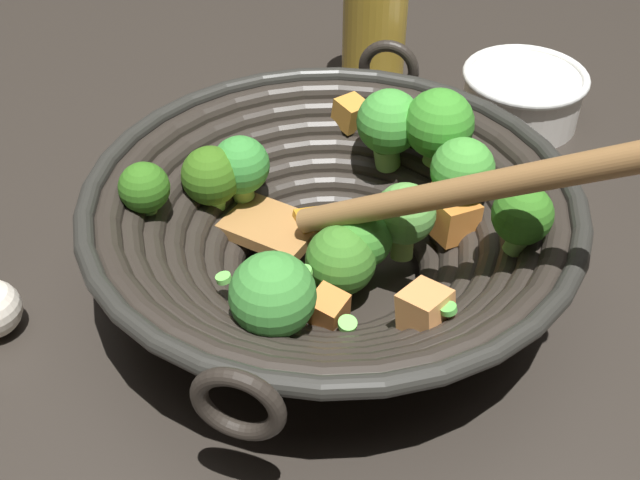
# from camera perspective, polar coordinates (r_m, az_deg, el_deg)

# --- Properties ---
(ground_plane) EXTENTS (4.00, 4.00, 0.00)m
(ground_plane) POSITION_cam_1_polar(r_m,az_deg,el_deg) (0.61, 0.79, -3.23)
(ground_plane) COLOR #28231E
(wok) EXTENTS (0.39, 0.35, 0.19)m
(wok) POSITION_cam_1_polar(r_m,az_deg,el_deg) (0.57, 1.04, 1.27)
(wok) COLOR black
(wok) RESTS_ON ground
(prep_bowl) EXTENTS (0.12, 0.12, 0.05)m
(prep_bowl) POSITION_cam_1_polar(r_m,az_deg,el_deg) (0.81, 14.31, 10.05)
(prep_bowl) COLOR silver
(prep_bowl) RESTS_ON ground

